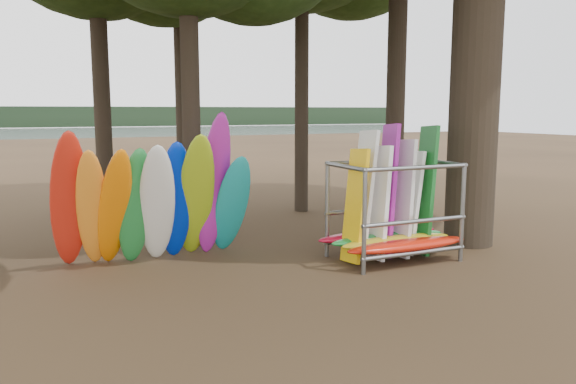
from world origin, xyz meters
name	(u,v)px	position (x,y,z in m)	size (l,w,h in m)	color
ground	(295,276)	(0.00, 0.00, 0.00)	(120.00, 120.00, 0.00)	#47331E
lake	(76,138)	(0.00, 60.00, 0.00)	(160.00, 160.00, 0.00)	gray
far_shore	(58,117)	(0.00, 110.00, 2.00)	(160.00, 4.00, 4.00)	black
kayak_row	(156,202)	(-2.22, 1.94, 1.30)	(4.07, 1.85, 3.24)	red
storage_rack	(393,214)	(2.45, 0.31, 0.97)	(3.03, 1.63, 2.88)	slate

